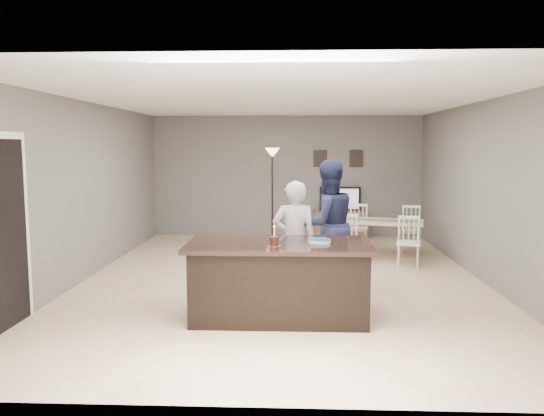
{
  "coord_description": "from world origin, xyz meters",
  "views": [
    {
      "loc": [
        0.17,
        -7.9,
        2.02
      ],
      "look_at": [
        -0.15,
        -0.3,
        1.13
      ],
      "focal_mm": 35.0,
      "sensor_mm": 36.0,
      "label": 1
    }
  ],
  "objects_px": {
    "television": "(340,199)",
    "tv_console": "(340,224)",
    "birthday_cake": "(274,241)",
    "plate_stack": "(319,241)",
    "kitchen_island": "(279,280)",
    "woman": "(294,241)",
    "dining_table": "(381,227)",
    "floor_lamp": "(272,170)",
    "man": "(327,225)"
  },
  "relations": [
    {
      "from": "floor_lamp",
      "to": "kitchen_island",
      "type": "bearing_deg",
      "value": -86.64
    },
    {
      "from": "woman",
      "to": "birthday_cake",
      "type": "distance_m",
      "value": 0.98
    },
    {
      "from": "floor_lamp",
      "to": "birthday_cake",
      "type": "bearing_deg",
      "value": -87.42
    },
    {
      "from": "kitchen_island",
      "to": "plate_stack",
      "type": "distance_m",
      "value": 0.66
    },
    {
      "from": "television",
      "to": "man",
      "type": "height_order",
      "value": "man"
    },
    {
      "from": "birthday_cake",
      "to": "woman",
      "type": "bearing_deg",
      "value": 76.21
    },
    {
      "from": "television",
      "to": "man",
      "type": "distance_m",
      "value": 4.33
    },
    {
      "from": "floor_lamp",
      "to": "tv_console",
      "type": "bearing_deg",
      "value": 33.42
    },
    {
      "from": "kitchen_island",
      "to": "floor_lamp",
      "type": "height_order",
      "value": "floor_lamp"
    },
    {
      "from": "kitchen_island",
      "to": "television",
      "type": "height_order",
      "value": "television"
    },
    {
      "from": "kitchen_island",
      "to": "plate_stack",
      "type": "height_order",
      "value": "plate_stack"
    },
    {
      "from": "plate_stack",
      "to": "man",
      "type": "bearing_deg",
      "value": 82.58
    },
    {
      "from": "plate_stack",
      "to": "tv_console",
      "type": "bearing_deg",
      "value": 82.49
    },
    {
      "from": "kitchen_island",
      "to": "plate_stack",
      "type": "relative_size",
      "value": 7.87
    },
    {
      "from": "plate_stack",
      "to": "dining_table",
      "type": "height_order",
      "value": "plate_stack"
    },
    {
      "from": "plate_stack",
      "to": "floor_lamp",
      "type": "xyz_separation_m",
      "value": [
        -0.74,
        4.58,
        0.62
      ]
    },
    {
      "from": "man",
      "to": "birthday_cake",
      "type": "xyz_separation_m",
      "value": [
        -0.69,
        -1.56,
        0.04
      ]
    },
    {
      "from": "birthday_cake",
      "to": "television",
      "type": "bearing_deg",
      "value": 77.9
    },
    {
      "from": "kitchen_island",
      "to": "television",
      "type": "xyz_separation_m",
      "value": [
        1.2,
        5.64,
        0.41
      ]
    },
    {
      "from": "dining_table",
      "to": "plate_stack",
      "type": "bearing_deg",
      "value": -96.8
    },
    {
      "from": "television",
      "to": "tv_console",
      "type": "bearing_deg",
      "value": 90.0
    },
    {
      "from": "kitchen_island",
      "to": "tv_console",
      "type": "height_order",
      "value": "kitchen_island"
    },
    {
      "from": "dining_table",
      "to": "birthday_cake",
      "type": "bearing_deg",
      "value": -102.53
    },
    {
      "from": "television",
      "to": "woman",
      "type": "relative_size",
      "value": 0.58
    },
    {
      "from": "dining_table",
      "to": "floor_lamp",
      "type": "relative_size",
      "value": 0.97
    },
    {
      "from": "kitchen_island",
      "to": "woman",
      "type": "bearing_deg",
      "value": 76.39
    },
    {
      "from": "woman",
      "to": "floor_lamp",
      "type": "relative_size",
      "value": 0.79
    },
    {
      "from": "tv_console",
      "to": "woman",
      "type": "bearing_deg",
      "value": -101.94
    },
    {
      "from": "television",
      "to": "woman",
      "type": "distance_m",
      "value": 5.02
    },
    {
      "from": "tv_console",
      "to": "floor_lamp",
      "type": "xyz_separation_m",
      "value": [
        -1.47,
        -0.97,
        1.24
      ]
    },
    {
      "from": "floor_lamp",
      "to": "plate_stack",
      "type": "bearing_deg",
      "value": -80.83
    },
    {
      "from": "television",
      "to": "plate_stack",
      "type": "xyz_separation_m",
      "value": [
        -0.73,
        -5.62,
        0.06
      ]
    },
    {
      "from": "kitchen_island",
      "to": "tv_console",
      "type": "xyz_separation_m",
      "value": [
        1.2,
        5.57,
        -0.15
      ]
    },
    {
      "from": "plate_stack",
      "to": "woman",
      "type": "bearing_deg",
      "value": 112.46
    },
    {
      "from": "tv_console",
      "to": "man",
      "type": "bearing_deg",
      "value": -97.54
    },
    {
      "from": "floor_lamp",
      "to": "dining_table",
      "type": "bearing_deg",
      "value": -29.59
    },
    {
      "from": "birthday_cake",
      "to": "floor_lamp",
      "type": "xyz_separation_m",
      "value": [
        -0.22,
        4.81,
        0.59
      ]
    },
    {
      "from": "kitchen_island",
      "to": "woman",
      "type": "xyz_separation_m",
      "value": [
        0.18,
        0.73,
        0.33
      ]
    },
    {
      "from": "tv_console",
      "to": "woman",
      "type": "distance_m",
      "value": 4.97
    },
    {
      "from": "television",
      "to": "plate_stack",
      "type": "relative_size",
      "value": 3.35
    },
    {
      "from": "birthday_cake",
      "to": "plate_stack",
      "type": "bearing_deg",
      "value": 23.98
    },
    {
      "from": "dining_table",
      "to": "floor_lamp",
      "type": "distance_m",
      "value": 2.52
    },
    {
      "from": "man",
      "to": "plate_stack",
      "type": "relative_size",
      "value": 6.69
    },
    {
      "from": "woman",
      "to": "man",
      "type": "height_order",
      "value": "man"
    },
    {
      "from": "television",
      "to": "birthday_cake",
      "type": "relative_size",
      "value": 3.88
    },
    {
      "from": "woman",
      "to": "plate_stack",
      "type": "height_order",
      "value": "woman"
    },
    {
      "from": "man",
      "to": "dining_table",
      "type": "xyz_separation_m",
      "value": [
        1.11,
        2.1,
        -0.35
      ]
    },
    {
      "from": "woman",
      "to": "man",
      "type": "bearing_deg",
      "value": -128.6
    },
    {
      "from": "tv_console",
      "to": "television",
      "type": "relative_size",
      "value": 1.31
    },
    {
      "from": "man",
      "to": "floor_lamp",
      "type": "relative_size",
      "value": 0.92
    }
  ]
}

